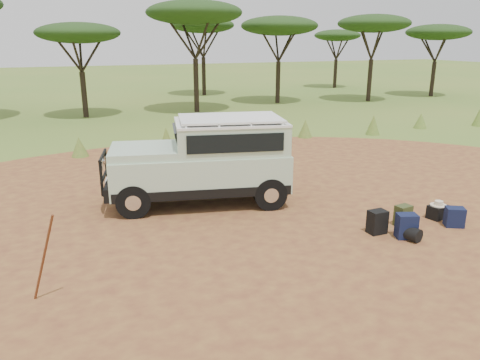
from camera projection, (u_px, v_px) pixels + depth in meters
name	position (u px, v px, depth m)	size (l,w,h in m)	color
ground	(274.00, 244.00, 9.39)	(140.00, 140.00, 0.00)	#527B2B
dirt_clearing	(274.00, 244.00, 9.39)	(23.00, 23.00, 0.01)	olive
grass_fringe	(170.00, 141.00, 16.98)	(36.60, 1.60, 0.90)	#527B2B
acacia_treeline	(127.00, 22.00, 25.77)	(46.70, 13.20, 6.26)	black
safari_vehicle	(206.00, 163.00, 11.51)	(4.68, 2.67, 2.15)	#B1CEB0
walking_staff	(44.00, 259.00, 7.12)	(0.04, 0.04, 1.59)	brown
backpack_black	(377.00, 222.00, 9.86)	(0.37, 0.27, 0.51)	black
backpack_navy	(406.00, 226.00, 9.62)	(0.40, 0.29, 0.52)	#13193C
backpack_olive	(403.00, 216.00, 10.26)	(0.34, 0.25, 0.47)	#3A441F
duffel_navy	(454.00, 217.00, 10.23)	(0.39, 0.29, 0.44)	#13193C
hard_case	(438.00, 212.00, 10.71)	(0.44, 0.31, 0.31)	black
stuff_sack	(413.00, 234.00, 9.50)	(0.29, 0.29, 0.29)	black
safari_hat	(439.00, 204.00, 10.65)	(0.38, 0.38, 0.11)	beige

